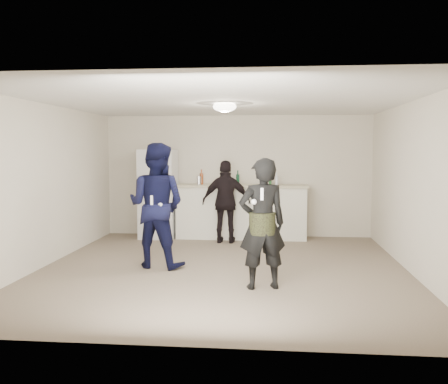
# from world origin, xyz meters

# --- Properties ---
(floor) EXTENTS (6.00, 6.00, 0.00)m
(floor) POSITION_xyz_m (0.00, 0.00, 0.00)
(floor) COLOR #6B5B4C
(floor) RESTS_ON ground
(ceiling) EXTENTS (6.00, 6.00, 0.00)m
(ceiling) POSITION_xyz_m (0.00, 0.00, 2.50)
(ceiling) COLOR silver
(ceiling) RESTS_ON wall_back
(wall_back) EXTENTS (6.00, 0.00, 6.00)m
(wall_back) POSITION_xyz_m (0.00, 3.00, 1.25)
(wall_back) COLOR beige
(wall_back) RESTS_ON floor
(wall_front) EXTENTS (6.00, 0.00, 6.00)m
(wall_front) POSITION_xyz_m (0.00, -3.00, 1.25)
(wall_front) COLOR beige
(wall_front) RESTS_ON floor
(wall_left) EXTENTS (0.00, 6.00, 6.00)m
(wall_left) POSITION_xyz_m (-2.75, 0.00, 1.25)
(wall_left) COLOR beige
(wall_left) RESTS_ON floor
(wall_right) EXTENTS (0.00, 6.00, 6.00)m
(wall_right) POSITION_xyz_m (2.75, 0.00, 1.25)
(wall_right) COLOR beige
(wall_right) RESTS_ON floor
(counter) EXTENTS (2.60, 0.56, 1.05)m
(counter) POSITION_xyz_m (0.11, 2.67, 0.53)
(counter) COLOR white
(counter) RESTS_ON floor
(counter_top) EXTENTS (2.68, 0.64, 0.04)m
(counter_top) POSITION_xyz_m (0.11, 2.67, 1.07)
(counter_top) COLOR beige
(counter_top) RESTS_ON counter
(fridge) EXTENTS (0.70, 0.70, 1.80)m
(fridge) POSITION_xyz_m (-1.59, 2.60, 0.90)
(fridge) COLOR white
(fridge) RESTS_ON floor
(fridge_handle) EXTENTS (0.02, 0.02, 0.60)m
(fridge_handle) POSITION_xyz_m (-1.31, 2.23, 1.30)
(fridge_handle) COLOR silver
(fridge_handle) RESTS_ON fridge
(ceiling_dome) EXTENTS (0.36, 0.36, 0.16)m
(ceiling_dome) POSITION_xyz_m (0.00, 0.30, 2.45)
(ceiling_dome) COLOR white
(ceiling_dome) RESTS_ON ceiling
(shaker) EXTENTS (0.08, 0.08, 0.17)m
(shaker) POSITION_xyz_m (-0.75, 2.61, 1.18)
(shaker) COLOR silver
(shaker) RESTS_ON counter_top
(man) EXTENTS (1.06, 0.91, 1.90)m
(man) POSITION_xyz_m (-1.03, 0.07, 0.95)
(man) COLOR #0F113F
(man) RESTS_ON floor
(woman) EXTENTS (0.70, 0.56, 1.69)m
(woman) POSITION_xyz_m (0.61, -0.98, 0.85)
(woman) COLOR black
(woman) RESTS_ON floor
(camo_shorts) EXTENTS (0.34, 0.34, 0.28)m
(camo_shorts) POSITION_xyz_m (0.61, -0.98, 0.85)
(camo_shorts) COLOR #2C3217
(camo_shorts) RESTS_ON woman
(spectator) EXTENTS (0.94, 0.39, 1.59)m
(spectator) POSITION_xyz_m (-0.15, 2.14, 0.80)
(spectator) COLOR black
(spectator) RESTS_ON floor
(remote_man) EXTENTS (0.04, 0.04, 0.15)m
(remote_man) POSITION_xyz_m (-1.03, -0.21, 1.05)
(remote_man) COLOR white
(remote_man) RESTS_ON man
(nunchuk_man) EXTENTS (0.07, 0.07, 0.07)m
(nunchuk_man) POSITION_xyz_m (-0.91, -0.18, 0.98)
(nunchuk_man) COLOR silver
(nunchuk_man) RESTS_ON man
(remote_woman) EXTENTS (0.04, 0.04, 0.15)m
(remote_woman) POSITION_xyz_m (0.61, -1.23, 1.25)
(remote_woman) COLOR white
(remote_woman) RESTS_ON woman
(nunchuk_woman) EXTENTS (0.07, 0.07, 0.07)m
(nunchuk_woman) POSITION_xyz_m (0.51, -1.20, 1.15)
(nunchuk_woman) COLOR white
(nunchuk_woman) RESTS_ON woman
(bottle_cluster) EXTENTS (1.60, 0.24, 0.23)m
(bottle_cluster) POSITION_xyz_m (0.22, 2.67, 1.19)
(bottle_cluster) COLOR brown
(bottle_cluster) RESTS_ON counter_top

